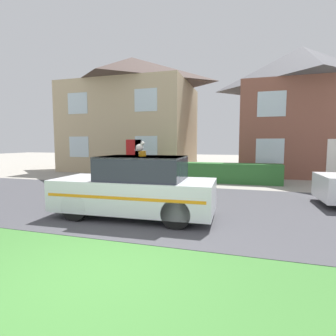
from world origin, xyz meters
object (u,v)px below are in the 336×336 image
Objects in this scene: cat at (140,147)px; police_car at (136,188)px; house_right at (299,110)px; wheelie_bin at (127,170)px; house_left at (133,113)px.

police_car is at bearing 144.24° from cat.
wheelie_bin is at bearing -146.88° from house_right.
cat is 13.12m from house_left.
police_car reaches higher than wheelie_bin.
cat reaches higher than wheelie_bin.
cat is 0.28× the size of wheelie_bin.
house_left is at bearing -177.75° from house_right.
house_left is (-5.42, 11.74, 2.25)m from cat.
house_left is at bearing 114.34° from cat.
house_left is 11.07m from house_right.
police_car is 1.07m from cat.
cat is 13.59m from house_right.
cat is at bearing -68.10° from wheelie_bin.
house_right is 7.74× the size of wheelie_bin.
house_right is (5.83, 12.05, 3.20)m from police_car.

